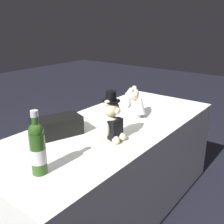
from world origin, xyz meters
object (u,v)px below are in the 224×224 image
(champagne_bottle, at_px, (38,148))
(gift_case_black, at_px, (57,126))
(teddy_bear_groom, at_px, (112,121))
(teddy_bear_bride, at_px, (135,104))

(champagne_bottle, height_order, gift_case_black, champagne_bottle)
(champagne_bottle, bearing_deg, gift_case_black, -141.90)
(teddy_bear_groom, height_order, gift_case_black, teddy_bear_groom)
(champagne_bottle, distance_m, gift_case_black, 0.47)
(teddy_bear_bride, bearing_deg, gift_case_black, -18.43)
(teddy_bear_groom, distance_m, champagne_bottle, 0.53)
(teddy_bear_groom, relative_size, gift_case_black, 0.91)
(gift_case_black, bearing_deg, champagne_bottle, 38.10)
(teddy_bear_bride, bearing_deg, champagne_bottle, 4.79)
(teddy_bear_groom, xyz_separation_m, teddy_bear_bride, (-0.45, -0.13, -0.03))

